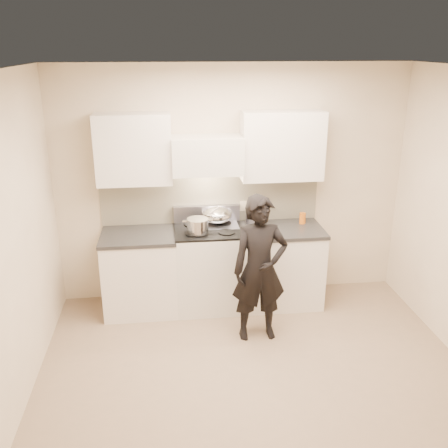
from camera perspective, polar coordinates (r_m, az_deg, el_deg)
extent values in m
plane|color=#846C53|center=(4.78, 3.73, -17.21)|extent=(4.00, 4.00, 0.00)
cube|color=beige|center=(5.75, 0.92, 4.48)|extent=(4.00, 0.04, 2.70)
cube|color=beige|center=(2.62, 11.54, -16.41)|extent=(4.00, 0.04, 2.70)
cube|color=beige|center=(4.23, -23.55, -3.06)|extent=(0.04, 3.50, 2.70)
cube|color=white|center=(3.81, 4.67, 16.97)|extent=(4.00, 3.50, 0.02)
cube|color=beige|center=(5.75, -1.55, 2.79)|extent=(2.50, 0.02, 0.53)
cube|color=#9896A7|center=(5.76, -1.99, 1.19)|extent=(0.76, 0.08, 0.20)
cube|color=beige|center=(5.43, -1.95, 7.89)|extent=(0.76, 0.40, 0.40)
cylinder|color=silver|center=(5.29, -1.76, 5.58)|extent=(0.66, 0.02, 0.02)
cube|color=silver|center=(5.57, 6.65, 8.88)|extent=(0.90, 0.33, 0.75)
cube|color=silver|center=(5.44, -10.30, 8.42)|extent=(0.80, 0.33, 0.75)
cube|color=beige|center=(5.81, 2.21, 2.08)|extent=(0.08, 0.01, 0.12)
cube|color=beige|center=(5.72, -1.69, -5.11)|extent=(0.76, 0.65, 0.92)
cube|color=black|center=(5.54, -1.74, -0.69)|extent=(0.76, 0.65, 0.02)
cube|color=#ADAEBC|center=(5.66, -0.24, -0.06)|extent=(0.36, 0.34, 0.01)
cylinder|color=silver|center=(5.32, -1.44, -3.33)|extent=(0.62, 0.02, 0.02)
cylinder|color=black|center=(5.38, -3.51, -1.13)|extent=(0.18, 0.18, 0.01)
cylinder|color=black|center=(5.41, 0.30, -0.97)|extent=(0.18, 0.18, 0.01)
cylinder|color=black|center=(5.66, -3.69, -0.04)|extent=(0.18, 0.18, 0.01)
cylinder|color=black|center=(5.69, -0.07, 0.10)|extent=(0.18, 0.18, 0.01)
cube|color=silver|center=(5.85, 6.46, -4.85)|extent=(0.90, 0.65, 0.88)
cube|color=black|center=(5.68, 6.64, -0.64)|extent=(0.92, 0.67, 0.04)
cube|color=silver|center=(5.72, -9.53, -5.62)|extent=(0.80, 0.65, 0.88)
cube|color=black|center=(5.54, -9.80, -1.32)|extent=(0.82, 0.67, 0.04)
ellipsoid|color=silver|center=(5.64, -0.82, 1.00)|extent=(0.33, 0.33, 0.18)
torus|color=silver|center=(5.63, -0.82, 1.41)|extent=(0.35, 0.35, 0.02)
ellipsoid|color=beige|center=(5.65, -0.82, 0.91)|extent=(0.19, 0.19, 0.09)
cylinder|color=silver|center=(5.48, -1.17, 1.51)|extent=(0.15, 0.22, 0.18)
cylinder|color=silver|center=(5.37, -3.01, -0.19)|extent=(0.24, 0.24, 0.16)
cube|color=silver|center=(5.34, -4.54, 0.33)|extent=(0.05, 0.03, 0.01)
cube|color=silver|center=(5.36, -1.51, 0.46)|extent=(0.05, 0.03, 0.01)
cylinder|color=#9896A7|center=(5.74, 3.07, 0.77)|extent=(0.11, 0.11, 0.16)
cylinder|color=black|center=(5.71, 3.35, 1.53)|extent=(0.01, 0.01, 0.28)
cylinder|color=silver|center=(5.73, 3.25, 1.59)|extent=(0.01, 0.01, 0.28)
cylinder|color=#9896A7|center=(5.74, 3.06, 1.61)|extent=(0.01, 0.01, 0.28)
cylinder|color=black|center=(5.73, 2.88, 1.59)|extent=(0.01, 0.01, 0.28)
cylinder|color=#9896A7|center=(5.71, 2.82, 1.53)|extent=(0.01, 0.01, 0.28)
cylinder|color=silver|center=(5.69, 2.92, 1.47)|extent=(0.01, 0.01, 0.28)
cylinder|color=black|center=(5.69, 3.11, 1.45)|extent=(0.01, 0.01, 0.28)
cylinder|color=#9896A7|center=(5.69, 3.29, 1.47)|extent=(0.01, 0.01, 0.28)
cylinder|color=orange|center=(5.79, 4.50, 0.49)|extent=(0.05, 0.05, 0.08)
cylinder|color=red|center=(5.77, 4.52, 0.99)|extent=(0.05, 0.05, 0.03)
cylinder|color=#C35E13|center=(5.82, 8.96, 0.66)|extent=(0.07, 0.07, 0.13)
imported|color=black|center=(5.01, 4.10, -5.16)|extent=(0.57, 0.39, 1.52)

